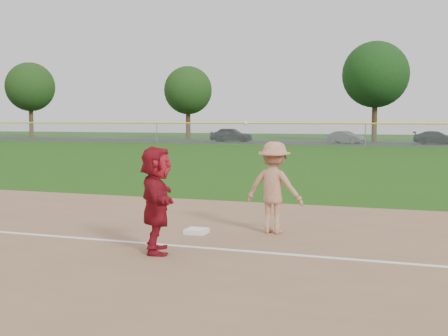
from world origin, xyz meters
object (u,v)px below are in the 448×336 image
(first_base, at_px, (196,231))
(car_mid, at_px, (346,137))
(car_right, at_px, (437,138))
(car_left, at_px, (231,135))
(base_runner, at_px, (156,200))

(first_base, xyz_separation_m, car_mid, (-2.09, 45.24, 0.54))
(car_mid, xyz_separation_m, car_right, (8.37, 0.57, 0.02))
(car_right, bearing_deg, car_left, 91.11)
(first_base, bearing_deg, car_right, 82.19)
(car_left, bearing_deg, first_base, -161.76)
(first_base, relative_size, base_runner, 0.22)
(first_base, bearing_deg, base_runner, -92.03)
(first_base, height_order, car_mid, car_mid)
(base_runner, bearing_deg, car_right, -33.25)
(first_base, relative_size, car_mid, 0.12)
(base_runner, height_order, car_left, base_runner)
(first_base, xyz_separation_m, base_runner, (-0.06, -1.76, 0.90))
(car_left, bearing_deg, base_runner, -162.43)
(car_mid, bearing_deg, car_right, -65.04)
(base_runner, distance_m, car_mid, 47.05)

